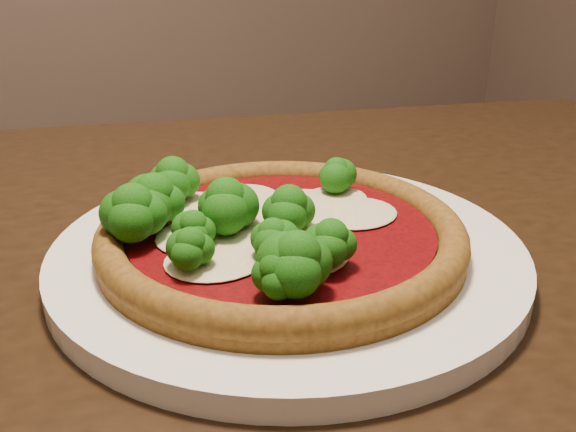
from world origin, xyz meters
TOP-DOWN VIEW (x-y plane):
  - dining_table at (-0.24, 0.11)m, footprint 1.34×1.08m
  - plate at (-0.20, 0.05)m, footprint 0.36×0.36m
  - pizza at (-0.22, 0.05)m, footprint 0.27×0.27m

SIDE VIEW (x-z plane):
  - dining_table at x=-0.24m, z-range 0.27..1.02m
  - plate at x=-0.20m, z-range 0.75..0.77m
  - pizza at x=-0.22m, z-range 0.75..0.82m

